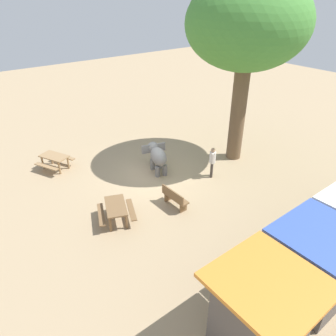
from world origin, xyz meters
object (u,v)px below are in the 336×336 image
elephant (157,156)px  picnic_table_far (116,209)px  wooden_bench (174,198)px  picnic_table_near (55,159)px  market_stall_blue (316,269)px  person_handler (212,160)px  market_stall_orange (261,318)px  shade_tree_main (248,25)px

elephant → picnic_table_far: size_ratio=1.01×
wooden_bench → picnic_table_near: 7.16m
picnic_table_near → market_stall_blue: bearing=169.6°
person_handler → market_stall_blue: market_stall_blue is taller
picnic_table_near → market_stall_blue: market_stall_blue is taller
picnic_table_far → market_stall_blue: size_ratio=0.77×
wooden_bench → market_stall_orange: 6.63m
shade_tree_main → market_stall_orange: 12.51m
wooden_bench → picnic_table_near: wooden_bench is taller
elephant → picnic_table_near: size_ratio=0.99×
shade_tree_main → market_stall_blue: (5.21, 7.87, -5.81)m
person_handler → market_stall_blue: (2.68, 7.08, 0.19)m
wooden_bench → market_stall_blue: 6.28m
shade_tree_main → market_stall_orange: shade_tree_main is taller
picnic_table_near → shade_tree_main: bearing=-144.9°
shade_tree_main → wooden_bench: shade_tree_main is taller
picnic_table_far → market_stall_orange: 6.95m
wooden_bench → market_stall_orange: size_ratio=0.56×
picnic_table_far → market_stall_orange: market_stall_orange is taller
wooden_bench → market_stall_blue: (-0.44, 6.23, 0.67)m
elephant → market_stall_blue: size_ratio=0.78×
elephant → market_stall_orange: 9.90m
shade_tree_main → market_stall_orange: bearing=45.2°
elephant → wooden_bench: 3.34m
shade_tree_main → market_stall_blue: bearing=56.5°
market_stall_orange → picnic_table_far: bearing=-87.0°
wooden_bench → picnic_table_far: 2.61m
shade_tree_main → wooden_bench: 8.75m
market_stall_blue → market_stall_orange: (2.60, 0.00, 0.00)m
elephant → picnic_table_far: (3.80, 2.36, -0.28)m
wooden_bench → picnic_table_far: (2.51, -0.69, 0.12)m
person_handler → picnic_table_near: (6.06, -5.68, -0.36)m
shade_tree_main → elephant: bearing=-18.0°
market_stall_blue → market_stall_orange: same height
shade_tree_main → picnic_table_near: (8.58, -4.89, -6.36)m
person_handler → picnic_table_near: size_ratio=0.82×
wooden_bench → picnic_table_near: bearing=-157.5°
picnic_table_far → market_stall_blue: market_stall_blue is taller
elephant → shade_tree_main: 7.61m
person_handler → market_stall_blue: bearing=116.0°
person_handler → picnic_table_near: 8.31m
picnic_table_far → market_stall_orange: size_ratio=0.77×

